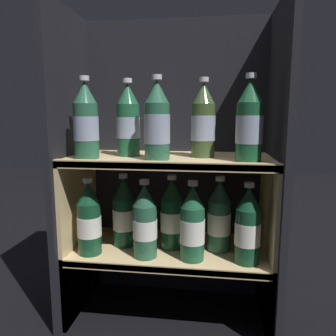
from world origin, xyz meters
name	(u,v)px	position (x,y,z in m)	size (l,w,h in m)	color
fridge_back_wall	(176,162)	(0.00, 0.31, 0.50)	(0.67, 0.02, 0.99)	black
fridge_side_left	(73,167)	(-0.33, 0.15, 0.50)	(0.02, 0.34, 0.99)	black
fridge_side_right	(276,171)	(0.33, 0.15, 0.50)	(0.02, 0.34, 0.99)	black
shelf_lower	(169,260)	(0.00, 0.14, 0.19)	(0.63, 0.30, 0.24)	#DBBC84
shelf_upper	(170,201)	(0.00, 0.15, 0.40)	(0.63, 0.30, 0.54)	#DBBC84
bottle_upper_front_0	(86,123)	(-0.24, 0.07, 0.65)	(0.07, 0.07, 0.24)	#285B42
bottle_upper_front_1	(157,123)	(-0.03, 0.07, 0.64)	(0.07, 0.07, 0.24)	#285B42
bottle_upper_front_2	(249,123)	(0.23, 0.07, 0.64)	(0.07, 0.07, 0.24)	#194C2D
bottle_upper_back_0	(128,122)	(-0.13, 0.15, 0.65)	(0.07, 0.07, 0.24)	#1E5638
bottle_upper_back_1	(203,123)	(0.10, 0.15, 0.64)	(0.07, 0.07, 0.24)	#384C28
bottle_lower_front_0	(89,220)	(-0.24, 0.07, 0.34)	(0.07, 0.07, 0.24)	#144228
bottle_lower_front_1	(145,223)	(-0.07, 0.07, 0.34)	(0.07, 0.07, 0.24)	#285B42
bottle_lower_front_2	(192,225)	(0.08, 0.07, 0.34)	(0.07, 0.07, 0.24)	#1E5638
bottle_lower_front_3	(248,228)	(0.24, 0.07, 0.34)	(0.07, 0.07, 0.24)	#144228
bottle_lower_back_0	(124,214)	(-0.15, 0.15, 0.34)	(0.07, 0.07, 0.24)	#144228
bottle_lower_back_1	(172,216)	(0.01, 0.15, 0.34)	(0.07, 0.07, 0.24)	#144228
bottle_lower_back_2	(219,218)	(0.16, 0.15, 0.34)	(0.07, 0.07, 0.24)	#285B42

